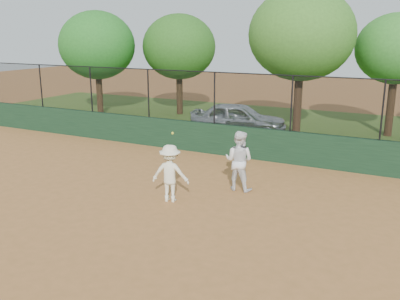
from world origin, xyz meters
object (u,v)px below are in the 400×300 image
at_px(parked_car, 238,119).
at_px(player_main, 170,173).
at_px(tree_3, 397,49).
at_px(tree_2, 301,35).
at_px(player_second, 239,161).
at_px(tree_1, 179,47).
at_px(tree_0, 97,45).

height_order(parked_car, player_main, player_main).
height_order(parked_car, tree_3, tree_3).
distance_m(parked_car, tree_3, 7.61).
xyz_separation_m(player_main, tree_2, (1.04, 9.54, 3.71)).
bearing_deg(tree_2, player_second, -87.71).
bearing_deg(parked_car, tree_3, -76.77).
xyz_separation_m(parked_car, tree_1, (-5.09, 3.54, 3.08)).
xyz_separation_m(player_second, tree_2, (-0.31, 7.79, 3.62)).
height_order(player_main, tree_2, tree_2).
distance_m(player_main, tree_0, 15.02).
height_order(tree_0, tree_1, tree_0).
bearing_deg(tree_0, tree_1, 27.71).
bearing_deg(player_main, parked_car, 99.69).
bearing_deg(tree_2, tree_3, 29.28).
height_order(tree_1, tree_2, tree_2).
xyz_separation_m(parked_car, tree_0, (-9.18, 1.39, 3.17)).
distance_m(player_main, tree_2, 10.29).
distance_m(tree_0, tree_3, 15.53).
height_order(player_second, tree_2, tree_2).
bearing_deg(tree_1, player_second, -52.94).
distance_m(parked_car, tree_0, 9.81).
distance_m(tree_1, tree_2, 8.12).
xyz_separation_m(tree_1, tree_3, (11.36, -0.62, 0.08)).
relative_size(player_main, tree_0, 0.36).
relative_size(player_second, tree_2, 0.28).
relative_size(parked_car, tree_0, 0.76).
relative_size(player_second, player_main, 0.87).
relative_size(tree_0, tree_1, 1.03).
xyz_separation_m(player_second, player_main, (-1.35, -1.75, -0.09)).
distance_m(tree_0, tree_2, 11.74).
height_order(player_second, player_main, player_main).
relative_size(parked_car, player_second, 2.42).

